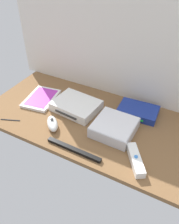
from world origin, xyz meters
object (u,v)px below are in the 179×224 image
Objects in this scene: mini_computer at (114,127)px; remote_nunchuk at (52,124)px; remote_wand at (136,160)px; stylus_pen at (10,120)px; sensor_bar at (74,149)px; game_case at (41,98)px; network_router at (138,111)px; game_console at (76,106)px.

remote_nunchuk is (-25.09, -9.87, -0.60)cm from mini_computer.
remote_wand is at bearing -46.55° from remote_nunchuk.
remote_wand is 58.60cm from stylus_pen.
sensor_bar reaches higher than stylus_pen.
game_case is at bearing 173.91° from mini_computer.
game_case is at bearing 146.75° from sensor_bar.
stylus_pen is at bearing -161.28° from mini_computer.
network_router is 1.82× the size of remote_nunchuk.
remote_wand is 0.60× the size of sensor_bar.
game_console is at bearing 43.19° from stylus_pen.
game_console is 39.93cm from remote_wand.
mini_computer is 26.97cm from remote_nunchuk.
network_router is at bearing -2.90° from remote_nunchuk.
mini_computer is (22.36, -5.95, 0.44)cm from game_console.
network_router is at bearing 32.46° from stylus_pen.
remote_nunchuk is at bearing -49.15° from game_case.
game_case is 39.12cm from sensor_bar.
mini_computer reaches higher than remote_nunchuk.
network_router is at bearing 73.18° from mini_computer.
game_case is 57.99cm from remote_wand.
game_case is at bearing 82.12° from stylus_pen.
remote_wand is at bearing -76.39° from network_router.
mini_computer reaches higher than sensor_bar.
game_console is 1.20× the size of network_router.
remote_nunchuk reaches higher than remote_wand.
remote_nunchuk is at bearing -158.54° from mini_computer.
game_case reaches higher than sensor_bar.
remote_wand reaches higher than stylus_pen.
stylus_pen is at bearing 149.73° from remote_wand.
game_console is 16.05cm from remote_nunchuk.
network_router reaches higher than game_case.
mini_computer is 0.93× the size of network_router.
mini_computer is at bearing 18.72° from stylus_pen.
remote_nunchuk reaches higher than game_case.
sensor_bar is (-9.77, -17.40, -1.94)cm from mini_computer.
remote_nunchuk reaches higher than sensor_bar.
game_console is 1.57× the size of remote_wand.
sensor_bar is at bearing -43.14° from game_case.
game_case is at bearing -170.51° from game_console.
remote_nunchuk is (-30.09, -26.39, 0.34)cm from network_router.
game_console is at bearing 165.09° from mini_computer.
remote_wand is (8.56, -28.00, -0.19)cm from network_router.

